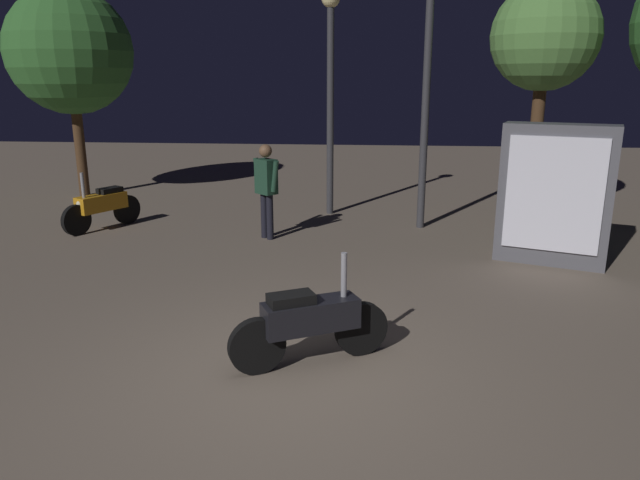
% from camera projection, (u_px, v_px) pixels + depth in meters
% --- Properties ---
extents(ground_plane, '(40.00, 40.00, 0.00)m').
position_uv_depth(ground_plane, '(289.00, 381.00, 5.58)').
color(ground_plane, '#756656').
extents(motorcycle_black_foreground, '(1.53, 0.84, 1.11)m').
position_uv_depth(motorcycle_black_foreground, '(310.00, 322.00, 5.82)').
color(motorcycle_black_foreground, black).
rests_on(motorcycle_black_foreground, ground_plane).
extents(motorcycle_orange_parked_left, '(0.90, 1.50, 1.11)m').
position_uv_depth(motorcycle_orange_parked_left, '(102.00, 206.00, 11.02)').
color(motorcycle_orange_parked_left, black).
rests_on(motorcycle_orange_parked_left, ground_plane).
extents(person_rider_beside, '(0.55, 0.51, 1.65)m').
position_uv_depth(person_rider_beside, '(266.00, 183.00, 10.24)').
color(person_rider_beside, black).
rests_on(person_rider_beside, ground_plane).
extents(streetlamp_near, '(0.36, 0.36, 4.38)m').
position_uv_depth(streetlamp_near, '(330.00, 73.00, 11.68)').
color(streetlamp_near, '#38383D').
rests_on(streetlamp_near, ground_plane).
extents(streetlamp_far, '(0.36, 0.36, 5.79)m').
position_uv_depth(streetlamp_far, '(429.00, 26.00, 10.32)').
color(streetlamp_far, '#38383D').
rests_on(streetlamp_far, ground_plane).
extents(tree_left_bg, '(2.79, 2.79, 4.70)m').
position_uv_depth(tree_left_bg, '(70.00, 52.00, 13.36)').
color(tree_left_bg, '#4C331E').
rests_on(tree_left_bg, ground_plane).
extents(tree_center_bg, '(1.99, 1.99, 4.48)m').
position_uv_depth(tree_center_bg, '(545.00, 38.00, 11.00)').
color(tree_center_bg, '#4C331E').
rests_on(tree_center_bg, ground_plane).
extents(kiosk_billboard, '(1.67, 1.02, 2.10)m').
position_uv_depth(kiosk_billboard, '(555.00, 195.00, 8.87)').
color(kiosk_billboard, '#595960').
rests_on(kiosk_billboard, ground_plane).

